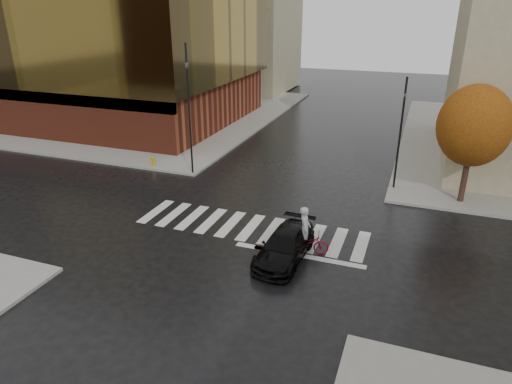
% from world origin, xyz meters
% --- Properties ---
extents(ground, '(120.00, 120.00, 0.00)m').
position_xyz_m(ground, '(0.00, 0.00, 0.00)').
color(ground, black).
rests_on(ground, ground).
extents(sidewalk_nw, '(30.00, 30.00, 0.15)m').
position_xyz_m(sidewalk_nw, '(-21.00, 21.00, 0.07)').
color(sidewalk_nw, gray).
rests_on(sidewalk_nw, ground).
extents(crosswalk, '(12.00, 3.00, 0.01)m').
position_xyz_m(crosswalk, '(0.00, 0.50, 0.01)').
color(crosswalk, silver).
rests_on(crosswalk, ground).
extents(office_glass, '(27.00, 19.00, 16.00)m').
position_xyz_m(office_glass, '(-22.00, 17.99, 8.28)').
color(office_glass, maroon).
rests_on(office_glass, sidewalk_nw).
extents(building_nw_far, '(14.00, 12.00, 20.00)m').
position_xyz_m(building_nw_far, '(-16.00, 37.00, 10.15)').
color(building_nw_far, gray).
rests_on(building_nw_far, sidewalk_nw).
extents(tree_ne_a, '(3.80, 3.80, 6.50)m').
position_xyz_m(tree_ne_a, '(10.00, 7.40, 4.46)').
color(tree_ne_a, black).
rests_on(tree_ne_a, sidewalk_ne).
extents(sedan, '(2.02, 4.50, 1.28)m').
position_xyz_m(sedan, '(2.49, -1.80, 0.64)').
color(sedan, black).
rests_on(sedan, ground).
extents(cyclist, '(2.09, 1.09, 2.26)m').
position_xyz_m(cyclist, '(3.22, -1.00, 0.77)').
color(cyclist, maroon).
rests_on(cyclist, ground).
extents(traffic_light_nw, '(0.25, 0.23, 8.13)m').
position_xyz_m(traffic_light_nw, '(-6.30, 6.30, 4.88)').
color(traffic_light_nw, black).
rests_on(traffic_light_nw, sidewalk_nw).
extents(traffic_light_ne, '(0.14, 0.17, 6.55)m').
position_xyz_m(traffic_light_ne, '(6.30, 8.20, 3.81)').
color(traffic_light_ne, black).
rests_on(traffic_light_ne, sidewalk_ne).
extents(fire_hydrant, '(0.25, 0.25, 0.70)m').
position_xyz_m(fire_hydrant, '(-9.39, 6.50, 0.54)').
color(fire_hydrant, '#B89D0A').
rests_on(fire_hydrant, sidewalk_nw).
extents(manhole, '(0.75, 0.75, 0.01)m').
position_xyz_m(manhole, '(1.16, -1.25, 0.01)').
color(manhole, '#4F2C1C').
rests_on(manhole, ground).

